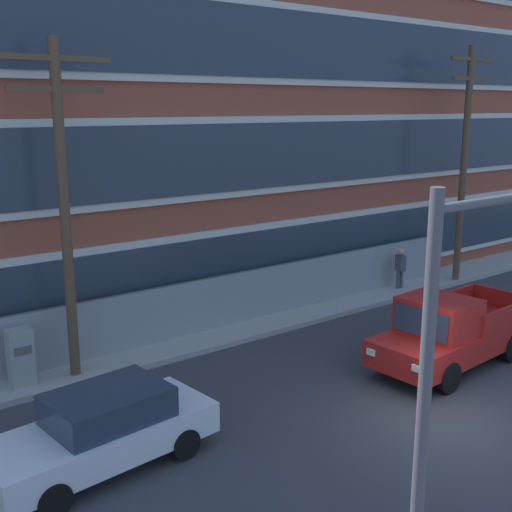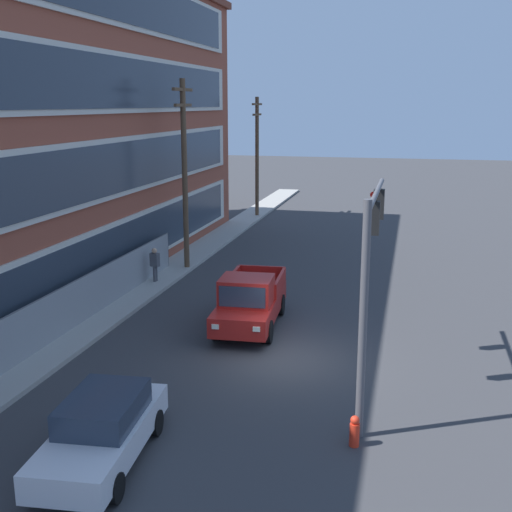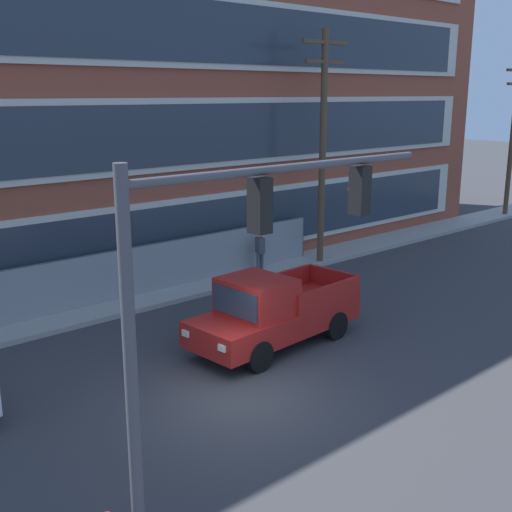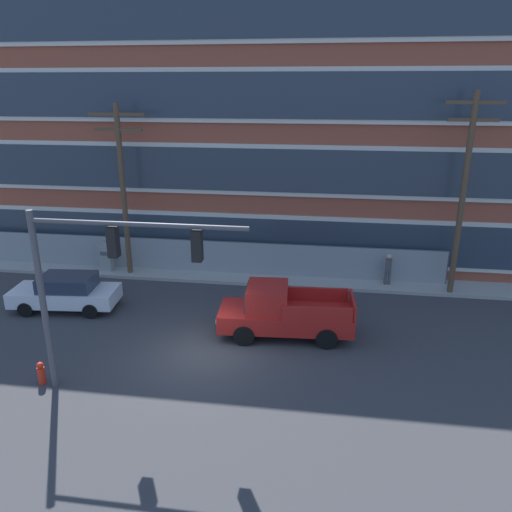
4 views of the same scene
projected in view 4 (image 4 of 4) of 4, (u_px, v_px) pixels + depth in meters
The scene contains 12 objects.
ground_plane at pixel (203, 354), 18.16m from camera, with size 160.00×160.00×0.00m, color #38383A.
sidewalk_building_side at pixel (240, 277), 25.20m from camera, with size 80.00×1.87×0.16m, color #9E9B93.
brick_mill_building at pixel (318, 125), 28.52m from camera, with size 39.43×11.73×14.22m.
chain_link_fence at pixel (166, 255), 25.78m from camera, with size 28.04×0.06×1.83m.
traffic_signal_mast at pixel (99, 267), 14.61m from camera, with size 6.53×0.43×5.87m.
pickup_truck_red at pixel (283, 313), 19.22m from camera, with size 5.29×2.30×2.06m.
sedan_white at pixel (66, 292), 21.53m from camera, with size 4.63×2.17×1.56m.
utility_pole_near_corner at pixel (123, 184), 24.11m from camera, with size 2.74×0.26×8.49m.
utility_pole_midblock at pixel (464, 189), 21.62m from camera, with size 2.39×0.26×9.10m.
electrical_cabinet at pixel (106, 258), 25.72m from camera, with size 0.59×0.47×1.61m.
pedestrian_near_cabinet at pixel (388, 269), 23.78m from camera, with size 0.34×0.45×1.69m.
fire_hydrant at pixel (41, 373), 16.25m from camera, with size 0.24×0.24×0.78m.
Camera 4 is at (4.23, -15.56, 9.29)m, focal length 35.00 mm.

